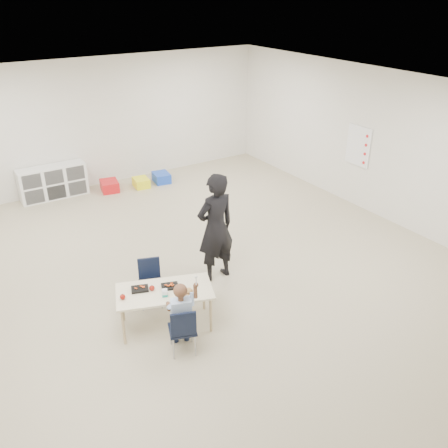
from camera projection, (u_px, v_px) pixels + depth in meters
room at (200, 190)px, 7.01m from camera, size 9.00×9.02×2.80m
table at (166, 308)px, 6.29m from camera, size 1.38×1.01×0.57m
chair_near at (182, 328)px, 5.83m from camera, size 0.42×0.41×0.68m
chair_far at (151, 284)px, 6.70m from camera, size 0.42×0.41×0.68m
child at (182, 316)px, 5.74m from camera, size 0.58×0.58×1.08m
lunch_tray_near at (170, 286)px, 6.22m from camera, size 0.26×0.23×0.03m
lunch_tray_far at (140, 289)px, 6.16m from camera, size 0.26×0.23×0.03m
milk_carton at (165, 293)px, 6.02m from camera, size 0.09×0.09×0.10m
bread_roll at (189, 290)px, 6.10m from camera, size 0.09×0.09×0.07m
apple_near at (152, 288)px, 6.15m from camera, size 0.07×0.07×0.07m
apple_far at (123, 297)px, 5.97m from camera, size 0.07×0.07×0.07m
cubby_shelf at (53, 182)px, 10.13m from camera, size 1.40×0.40×0.70m
rules_poster at (358, 146)px, 9.44m from camera, size 0.02×0.60×0.80m
adult at (216, 228)px, 7.10m from camera, size 0.65×0.45×1.73m
bin_red at (110, 186)px, 10.55m from camera, size 0.44×0.53×0.23m
bin_yellow at (141, 183)px, 10.77m from camera, size 0.36×0.44×0.20m
bin_blue at (161, 177)px, 11.03m from camera, size 0.40×0.48×0.22m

